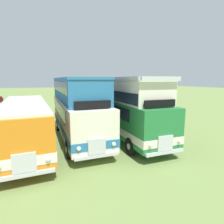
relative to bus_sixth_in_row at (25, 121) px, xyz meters
name	(u,v)px	position (x,y,z in m)	size (l,w,h in m)	color
bus_sixth_in_row	(25,121)	(0.00, 0.00, 0.00)	(2.88, 10.21, 2.99)	orange
bus_seventh_in_row	(77,106)	(3.44, 0.64, 0.71)	(2.68, 9.81, 4.49)	silver
bus_eighth_in_row	(122,106)	(6.88, 0.32, 0.61)	(2.69, 10.89, 4.52)	#237538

